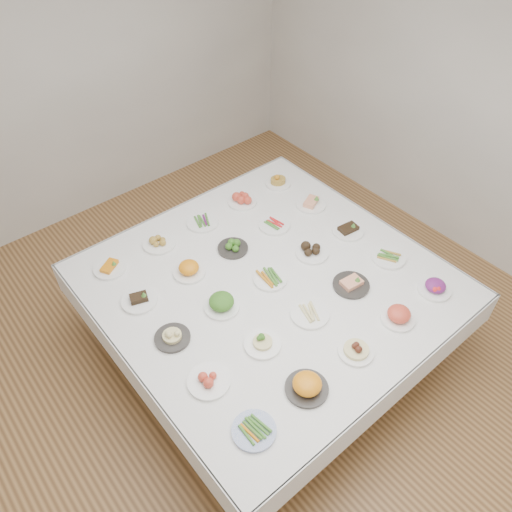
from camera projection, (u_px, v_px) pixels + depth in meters
room_envelope at (231, 159)px, 2.85m from camera, size 5.02×5.02×2.81m
display_table at (269, 285)px, 3.70m from camera, size 2.34×2.34×0.75m
dish_0 at (254, 430)px, 2.79m from camera, size 0.25×0.25×0.06m
dish_1 at (307, 383)px, 2.95m from camera, size 0.29×0.29×0.16m
dish_2 at (357, 348)px, 3.16m from camera, size 0.23×0.23×0.12m
dish_3 at (399, 315)px, 3.35m from camera, size 0.23×0.23×0.12m
dish_4 at (436, 285)px, 3.53m from camera, size 0.23×0.23×0.13m
dish_5 at (209, 379)px, 3.01m from camera, size 0.26×0.26×0.10m
dish_6 at (263, 340)px, 3.19m from camera, size 0.24×0.24×0.12m
dish_7 at (310, 313)px, 3.40m from camera, size 0.27×0.26×0.06m
dish_8 at (352, 282)px, 3.58m from camera, size 0.26×0.26×0.11m
dish_9 at (388, 257)px, 3.80m from camera, size 0.25×0.25×0.06m
dish_10 at (172, 334)px, 3.23m from camera, size 0.23×0.23×0.12m
dish_11 at (221, 301)px, 3.41m from camera, size 0.24×0.24×0.15m
dish_12 at (270, 278)px, 3.63m from camera, size 0.25×0.24×0.06m
dish_13 at (312, 249)px, 3.81m from camera, size 0.25×0.25×0.12m
dish_14 at (348, 228)px, 4.01m from camera, size 0.25×0.25×0.10m
dish_15 at (139, 298)px, 3.48m from camera, size 0.25×0.25×0.10m
dish_16 at (189, 268)px, 3.66m from camera, size 0.24×0.24×0.13m
dish_17 at (233, 246)px, 3.86m from camera, size 0.23×0.23×0.09m
dish_18 at (274, 224)px, 4.07m from camera, size 0.25×0.25×0.05m
dish_19 at (311, 201)px, 4.25m from camera, size 0.25×0.25×0.11m
dish_20 at (109, 266)px, 3.71m from camera, size 0.24×0.24×0.09m
dish_21 at (159, 241)px, 3.90m from camera, size 0.25×0.25×0.10m
dish_22 at (202, 221)px, 4.10m from camera, size 0.26×0.26×0.06m
dish_23 at (242, 198)px, 4.27m from camera, size 0.25×0.25×0.12m
dish_24 at (278, 179)px, 4.46m from camera, size 0.22×0.22×0.13m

